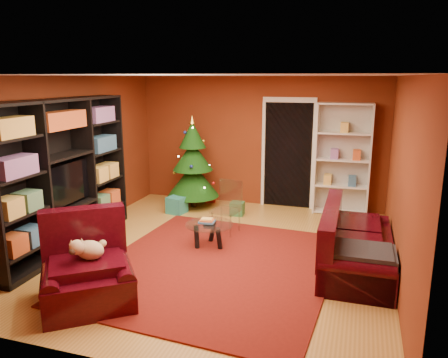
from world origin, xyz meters
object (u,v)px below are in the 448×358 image
(media_unit, at_px, (62,176))
(christmas_tree, at_px, (193,163))
(armchair, at_px, (87,269))
(gift_box_teal, at_px, (177,205))
(coffee_table, at_px, (209,235))
(acrylic_chair, at_px, (226,211))
(gift_box_red, at_px, (210,197))
(dog, at_px, (90,250))
(white_bookshelf, at_px, (342,160))
(sofa, at_px, (358,238))
(gift_box_green, at_px, (237,209))
(rug, at_px, (216,266))

(media_unit, bearing_deg, christmas_tree, 66.49)
(christmas_tree, xyz_separation_m, armchair, (0.27, -4.02, -0.48))
(gift_box_teal, bearing_deg, armchair, -83.20)
(coffee_table, height_order, acrylic_chair, acrylic_chair)
(gift_box_red, distance_m, acrylic_chair, 2.01)
(christmas_tree, bearing_deg, gift_box_teal, -105.97)
(coffee_table, relative_size, acrylic_chair, 0.91)
(christmas_tree, bearing_deg, dog, -85.91)
(gift_box_teal, distance_m, white_bookshelf, 3.28)
(media_unit, xyz_separation_m, acrylic_chair, (2.17, 1.29, -0.73))
(christmas_tree, xyz_separation_m, sofa, (3.23, -2.09, -0.47))
(white_bookshelf, xyz_separation_m, acrylic_chair, (-1.76, -1.75, -0.65))
(white_bookshelf, distance_m, sofa, 2.61)
(dog, distance_m, coffee_table, 2.16)
(gift_box_green, height_order, acrylic_chair, acrylic_chair)
(sofa, relative_size, acrylic_chair, 2.50)
(christmas_tree, bearing_deg, coffee_table, -62.12)
(rug, relative_size, acrylic_chair, 4.45)
(media_unit, distance_m, armchair, 2.06)
(rug, height_order, christmas_tree, christmas_tree)
(armchair, distance_m, sofa, 3.53)
(sofa, bearing_deg, coffee_table, 86.55)
(gift_box_teal, bearing_deg, dog, -82.91)
(gift_box_green, bearing_deg, white_bookshelf, 20.52)
(rug, distance_m, christmas_tree, 3.09)
(gift_box_red, bearing_deg, media_unit, -112.55)
(dog, height_order, sofa, sofa)
(christmas_tree, relative_size, sofa, 0.92)
(gift_box_teal, height_order, acrylic_chair, acrylic_chair)
(gift_box_teal, distance_m, dog, 3.50)
(media_unit, relative_size, gift_box_teal, 9.20)
(white_bookshelf, height_order, sofa, white_bookshelf)
(gift_box_teal, bearing_deg, gift_box_red, 69.65)
(gift_box_red, height_order, acrylic_chair, acrylic_chair)
(gift_box_teal, height_order, sofa, sofa)
(gift_box_red, bearing_deg, dog, -89.01)
(gift_box_teal, relative_size, gift_box_green, 1.28)
(coffee_table, bearing_deg, white_bookshelf, 52.53)
(gift_box_green, height_order, white_bookshelf, white_bookshelf)
(gift_box_teal, bearing_deg, gift_box_green, 11.32)
(gift_box_teal, relative_size, dog, 0.81)
(christmas_tree, xyz_separation_m, gift_box_teal, (-0.15, -0.51, -0.74))
(armchair, height_order, dog, armchair)
(christmas_tree, xyz_separation_m, dog, (0.28, -3.95, -0.27))
(sofa, bearing_deg, armchair, 122.84)
(dog, bearing_deg, gift_box_red, 53.45)
(armchair, height_order, acrylic_chair, armchair)
(rug, bearing_deg, sofa, 15.92)
(gift_box_teal, xyz_separation_m, armchair, (0.42, -3.51, 0.26))
(rug, relative_size, gift_box_teal, 11.21)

